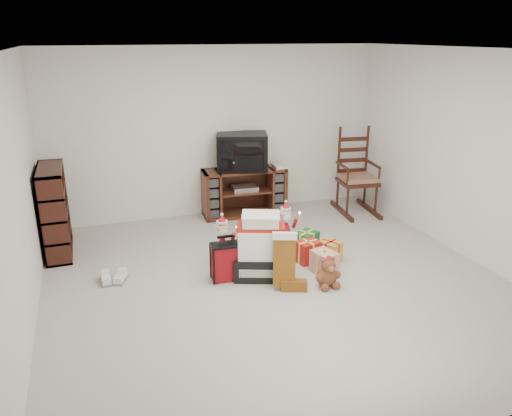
{
  "coord_description": "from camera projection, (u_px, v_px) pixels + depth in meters",
  "views": [
    {
      "loc": [
        -1.86,
        -4.67,
        2.65
      ],
      "look_at": [
        -0.03,
        0.6,
        0.69
      ],
      "focal_mm": 35.0,
      "sensor_mm": 36.0,
      "label": 1
    }
  ],
  "objects": [
    {
      "name": "tv_stand",
      "position": [
        244.0,
        192.0,
        7.61
      ],
      "size": [
        1.28,
        0.52,
        0.72
      ],
      "rotation": [
        0.0,
        0.0,
        -0.05
      ],
      "color": "#4B2615",
      "rests_on": "floor"
    },
    {
      "name": "santa_figurine",
      "position": [
        285.0,
        229.0,
        6.51
      ],
      "size": [
        0.3,
        0.28,
        0.61
      ],
      "color": "#B11320",
      "rests_on": "floor"
    },
    {
      "name": "stocking",
      "position": [
        284.0,
        261.0,
        5.38
      ],
      "size": [
        0.33,
        0.23,
        0.66
      ],
      "primitive_type": null,
      "rotation": [
        0.0,
        0.0,
        -0.37
      ],
      "color": "#0B6B17",
      "rests_on": "floor"
    },
    {
      "name": "bookshelf",
      "position": [
        55.0,
        213.0,
        6.21
      ],
      "size": [
        0.3,
        0.91,
        1.12
      ],
      "color": "#38150F",
      "rests_on": "floor"
    },
    {
      "name": "red_suitcase",
      "position": [
        227.0,
        262.0,
        5.6
      ],
      "size": [
        0.35,
        0.2,
        0.51
      ],
      "rotation": [
        0.0,
        0.0,
        -0.06
      ],
      "color": "maroon",
      "rests_on": "floor"
    },
    {
      "name": "crt_television",
      "position": [
        242.0,
        152.0,
        7.4
      ],
      "size": [
        0.85,
        0.71,
        0.54
      ],
      "rotation": [
        0.0,
        0.0,
        -0.28
      ],
      "color": "black",
      "rests_on": "tv_stand"
    },
    {
      "name": "room",
      "position": [
        278.0,
        175.0,
        5.21
      ],
      "size": [
        5.01,
        5.01,
        2.51
      ],
      "color": "beige",
      "rests_on": "ground"
    },
    {
      "name": "gift_pile",
      "position": [
        261.0,
        250.0,
        5.66
      ],
      "size": [
        0.7,
        0.61,
        0.74
      ],
      "rotation": [
        0.0,
        0.0,
        -0.36
      ],
      "color": "black",
      "rests_on": "floor"
    },
    {
      "name": "mrs_claus_figurine",
      "position": [
        223.0,
        245.0,
        6.0
      ],
      "size": [
        0.31,
        0.29,
        0.63
      ],
      "color": "#B11320",
      "rests_on": "floor"
    },
    {
      "name": "sneaker_pair",
      "position": [
        113.0,
        278.0,
        5.61
      ],
      "size": [
        0.31,
        0.27,
        0.09
      ],
      "rotation": [
        0.0,
        0.0,
        -0.12
      ],
      "color": "silver",
      "rests_on": "floor"
    },
    {
      "name": "gift_cluster",
      "position": [
        313.0,
        252.0,
        6.09
      ],
      "size": [
        0.53,
        0.82,
        0.25
      ],
      "color": "#AB1C13",
      "rests_on": "floor"
    },
    {
      "name": "rocking_chair",
      "position": [
        355.0,
        182.0,
        7.74
      ],
      "size": [
        0.65,
        0.96,
        1.36
      ],
      "rotation": [
        0.0,
        0.0,
        -0.12
      ],
      "color": "#38150F",
      "rests_on": "floor"
    },
    {
      "name": "teddy_bear",
      "position": [
        327.0,
        274.0,
        5.48
      ],
      "size": [
        0.23,
        0.2,
        0.34
      ],
      "color": "brown",
      "rests_on": "floor"
    }
  ]
}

